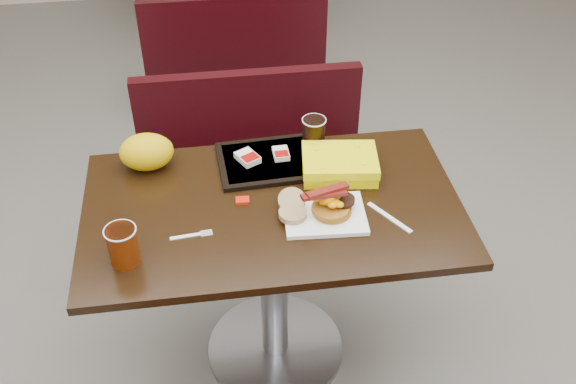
{
  "coord_description": "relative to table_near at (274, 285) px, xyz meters",
  "views": [
    {
      "loc": [
        -0.17,
        -1.58,
        2.12
      ],
      "look_at": [
        0.05,
        -0.03,
        0.82
      ],
      "focal_mm": 41.13,
      "sensor_mm": 36.0,
      "label": 1
    }
  ],
  "objects": [
    {
      "name": "paper_bag",
      "position": [
        -0.39,
        0.25,
        0.44
      ],
      "size": [
        0.22,
        0.19,
        0.13
      ],
      "primitive_type": "ellipsoid",
      "rotation": [
        0.0,
        0.0,
        -0.33
      ],
      "color": "#D1A106",
      "rests_on": "table_near"
    },
    {
      "name": "coffee_cup_near",
      "position": [
        -0.45,
        -0.19,
        0.44
      ],
      "size": [
        0.1,
        0.1,
        0.12
      ],
      "primitive_type": "cylinder",
      "rotation": [
        0.0,
        0.0,
        0.25
      ],
      "color": "#812E04",
      "rests_on": "table_near"
    },
    {
      "name": "fork",
      "position": [
        -0.28,
        -0.11,
        0.38
      ],
      "size": [
        0.13,
        0.04,
        0.0
      ],
      "primitive_type": null,
      "rotation": [
        0.0,
        0.0,
        0.1
      ],
      "color": "white",
      "rests_on": "table_near"
    },
    {
      "name": "condiment_ketchup",
      "position": [
        0.06,
        0.11,
        0.38
      ],
      "size": [
        0.04,
        0.04,
        0.01
      ],
      "primitive_type": "cube",
      "rotation": [
        0.0,
        0.0,
        -0.36
      ],
      "color": "#8C0504",
      "rests_on": "table_near"
    },
    {
      "name": "condiment_syrup",
      "position": [
        -0.09,
        0.03,
        0.38
      ],
      "size": [
        0.04,
        0.03,
        0.01
      ],
      "primitive_type": "cube",
      "rotation": [
        0.0,
        0.0,
        -0.04
      ],
      "color": "#BC1D08",
      "rests_on": "table_near"
    },
    {
      "name": "knife",
      "position": [
        0.35,
        -0.11,
        0.38
      ],
      "size": [
        0.11,
        0.16,
        0.0
      ],
      "primitive_type": "cube",
      "rotation": [
        0.0,
        0.0,
        -1.0
      ],
      "color": "white",
      "rests_on": "table_near"
    },
    {
      "name": "hashbrown_sleeve_left",
      "position": [
        -0.06,
        0.22,
        0.4
      ],
      "size": [
        0.09,
        0.1,
        0.02
      ],
      "primitive_type": "cube",
      "rotation": [
        0.0,
        0.0,
        0.49
      ],
      "color": "silver",
      "rests_on": "tray"
    },
    {
      "name": "bench_near_n",
      "position": [
        0.0,
        0.7,
        -0.02
      ],
      "size": [
        1.0,
        0.46,
        0.72
      ],
      "primitive_type": null,
      "color": "black",
      "rests_on": "floor"
    },
    {
      "name": "clamshell",
      "position": [
        0.24,
        0.13,
        0.41
      ],
      "size": [
        0.27,
        0.22,
        0.07
      ],
      "primitive_type": "cube",
      "rotation": [
        0.0,
        0.0,
        -0.13
      ],
      "color": "#E4D903",
      "rests_on": "table_near"
    },
    {
      "name": "scrambled_eggs",
      "position": [
        0.16,
        -0.07,
        0.44
      ],
      "size": [
        0.1,
        0.09,
        0.05
      ],
      "primitive_type": "ellipsoid",
      "rotation": [
        0.0,
        0.0,
        0.18
      ],
      "color": "orange",
      "rests_on": "pancake_stack"
    },
    {
      "name": "tray",
      "position": [
        0.03,
        0.22,
        0.38
      ],
      "size": [
        0.38,
        0.28,
        0.02
      ],
      "primitive_type": "cube",
      "rotation": [
        0.0,
        0.0,
        0.05
      ],
      "color": "black",
      "rests_on": "table_near"
    },
    {
      "name": "muffin_top",
      "position": [
        0.06,
        -0.03,
        0.41
      ],
      "size": [
        0.1,
        0.1,
        0.05
      ],
      "primitive_type": "cylinder",
      "rotation": [
        0.38,
        0.0,
        -0.17
      ],
      "color": "tan",
      "rests_on": "platter"
    },
    {
      "name": "pancake_stack",
      "position": [
        0.18,
        -0.08,
        0.4
      ],
      "size": [
        0.14,
        0.14,
        0.03
      ],
      "primitive_type": "cylinder",
      "rotation": [
        0.0,
        0.0,
        0.19
      ],
      "color": "#905318",
      "rests_on": "platter"
    },
    {
      "name": "hashbrown_sleeve_right",
      "position": [
        0.06,
        0.23,
        0.4
      ],
      "size": [
        0.05,
        0.07,
        0.02
      ],
      "primitive_type": "cube",
      "rotation": [
        0.0,
        0.0,
        0.03
      ],
      "color": "silver",
      "rests_on": "tray"
    },
    {
      "name": "sausage_patty",
      "position": [
        0.21,
        -0.06,
        0.42
      ],
      "size": [
        0.09,
        0.09,
        0.01
      ],
      "primitive_type": "cylinder",
      "rotation": [
        0.0,
        0.0,
        -0.17
      ],
      "color": "black",
      "rests_on": "pancake_stack"
    },
    {
      "name": "table_near",
      "position": [
        0.0,
        0.0,
        0.0
      ],
      "size": [
        1.2,
        0.7,
        0.75
      ],
      "primitive_type": null,
      "color": "black",
      "rests_on": "floor"
    },
    {
      "name": "bacon_strips",
      "position": [
        0.15,
        -0.08,
        0.47
      ],
      "size": [
        0.16,
        0.1,
        0.01
      ],
      "primitive_type": null,
      "rotation": [
        0.0,
        0.0,
        0.25
      ],
      "color": "#460508",
      "rests_on": "scrambled_eggs"
    },
    {
      "name": "bench_far_s",
      "position": [
        0.0,
        1.9,
        -0.02
      ],
      "size": [
        1.0,
        0.46,
        0.72
      ],
      "primitive_type": null,
      "color": "black",
      "rests_on": "floor"
    },
    {
      "name": "muffin_bottom",
      "position": [
        0.05,
        -0.08,
        0.4
      ],
      "size": [
        0.09,
        0.09,
        0.02
      ],
      "primitive_type": "cylinder",
      "rotation": [
        0.0,
        0.0,
        -0.04
      ],
      "color": "tan",
      "rests_on": "platter"
    },
    {
      "name": "platter",
      "position": [
        0.15,
        -0.08,
        0.38
      ],
      "size": [
        0.26,
        0.21,
        0.01
      ],
      "primitive_type": "cube",
      "rotation": [
        0.0,
        0.0,
        -0.06
      ],
      "color": "white",
      "rests_on": "table_near"
    },
    {
      "name": "floor",
      "position": [
        0.0,
        0.0,
        -0.38
      ],
      "size": [
        6.0,
        7.0,
        0.01
      ],
      "primitive_type": "cube",
      "color": "slate",
      "rests_on": "ground"
    },
    {
      "name": "coffee_cup_far",
      "position": [
        0.18,
        0.28,
        0.45
      ],
      "size": [
        0.1,
        0.1,
        0.11
      ],
      "primitive_type": "cylinder",
      "rotation": [
        0.0,
        0.0,
        -0.3
      ],
      "color": "black",
      "rests_on": "tray"
    }
  ]
}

